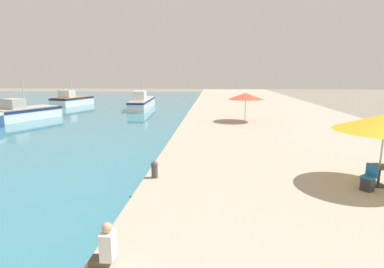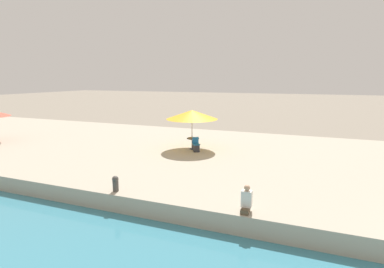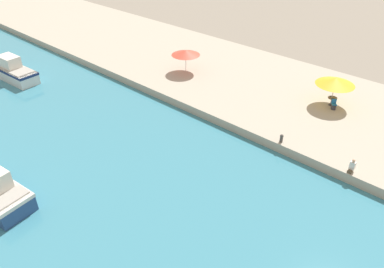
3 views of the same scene
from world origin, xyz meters
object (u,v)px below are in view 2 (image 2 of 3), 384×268
at_px(cafe_table, 193,141).
at_px(mooring_bollard, 115,183).
at_px(person_at_quay, 246,200).
at_px(cafe_umbrella_pink, 192,115).
at_px(cafe_chair_left, 196,147).

height_order(cafe_table, mooring_bollard, cafe_table).
bearing_deg(person_at_quay, cafe_umbrella_pink, 32.65).
bearing_deg(cafe_umbrella_pink, cafe_table, -106.45).
relative_size(cafe_umbrella_pink, cafe_chair_left, 3.67).
distance_m(cafe_umbrella_pink, mooring_bollard, 8.33).
distance_m(cafe_umbrella_pink, cafe_chair_left, 2.10).
xyz_separation_m(cafe_chair_left, mooring_bollard, (-7.50, 0.74, 0.02)).
bearing_deg(person_at_quay, mooring_bollard, 90.59).
xyz_separation_m(cafe_umbrella_pink, cafe_chair_left, (-0.60, -0.52, -1.95)).
relative_size(cafe_umbrella_pink, mooring_bollard, 5.10).
bearing_deg(mooring_bollard, cafe_table, -2.14).
relative_size(cafe_umbrella_pink, person_at_quay, 3.49).
bearing_deg(mooring_bollard, cafe_umbrella_pink, -1.56).
distance_m(person_at_quay, mooring_bollard, 5.37).
bearing_deg(cafe_table, mooring_bollard, 177.86).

